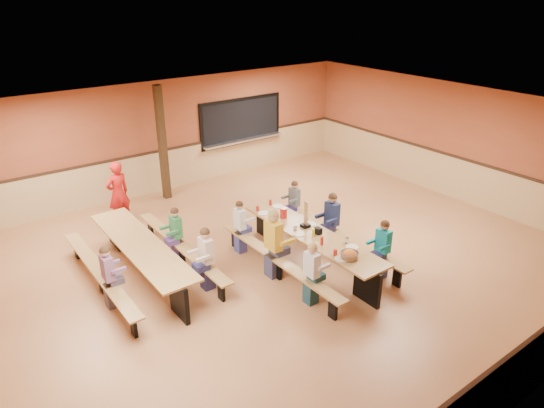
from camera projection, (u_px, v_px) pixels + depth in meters
ground at (270, 263)px, 9.97m from camera, size 12.00×12.00×0.00m
room_envelope at (270, 233)px, 9.69m from camera, size 12.04×10.04×3.02m
kitchen_pass_through at (241, 123)px, 14.41m from camera, size 2.78×0.28×1.38m
structural_post at (162, 144)px, 12.47m from camera, size 0.18×0.18×3.00m
cafeteria_table_main at (311, 242)px, 9.68m from camera, size 1.91×3.70×0.74m
cafeteria_table_second at (142, 254)px, 9.27m from camera, size 1.91×3.70×0.74m
seated_child_white_left at (312, 274)px, 8.49m from camera, size 0.36×0.29×1.19m
seated_adult_yellow at (274, 244)px, 9.27m from camera, size 0.46×0.37×1.39m
seated_child_grey_left at (240, 227)px, 10.18m from camera, size 0.34×0.28×1.15m
seated_child_teal_right at (382, 250)px, 9.27m from camera, size 0.36×0.30×1.20m
seated_child_navy_right at (332, 222)px, 10.29m from camera, size 0.40×0.33×1.27m
seated_child_char_right at (294, 205)px, 11.25m from camera, size 0.34×0.28×1.14m
seated_child_purple_sec at (109, 278)px, 8.39m from camera, size 0.36×0.29×1.18m
seated_child_green_sec at (177, 235)px, 9.81m from camera, size 0.36×0.29×1.19m
seated_child_tan_sec at (206, 259)px, 8.90m from camera, size 0.38×0.31×1.24m
standing_woman at (118, 194)px, 11.29m from camera, size 0.65×0.50×1.57m
punch_pitcher at (284, 213)px, 10.19m from camera, size 0.16×0.16×0.22m
chip_bowl at (350, 255)px, 8.66m from camera, size 0.32×0.32×0.15m
napkin_dispenser at (318, 231)px, 9.53m from camera, size 0.10×0.14×0.13m
condiment_mustard at (313, 233)px, 9.42m from camera, size 0.06×0.06×0.17m
condiment_ketchup at (322, 241)px, 9.11m from camera, size 0.06×0.06×0.17m
table_paddle at (306, 221)px, 9.78m from camera, size 0.16×0.16×0.56m
place_settings at (311, 230)px, 9.57m from camera, size 0.65×3.30×0.11m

